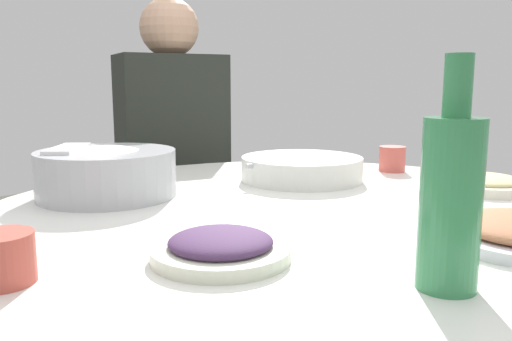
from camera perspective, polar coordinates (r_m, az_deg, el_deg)
round_dining_table at (r=1.02m, az=5.75°, el=-10.44°), size 1.27×1.27×0.72m
rice_bowl at (r=1.14m, az=-16.00°, el=-0.20°), size 0.29×0.29×0.11m
soup_bowl at (r=1.29m, az=5.01°, el=0.15°), size 0.30×0.32×0.06m
dish_eggplant at (r=0.72m, az=-3.87°, el=-8.37°), size 0.19×0.19×0.04m
dish_noodles at (r=1.27m, az=23.68°, el=-1.27°), size 0.21×0.21×0.04m
green_bottle at (r=0.63m, az=20.50°, el=-2.79°), size 0.07×0.07×0.27m
tea_cup_far at (r=1.46m, az=14.64°, el=1.23°), size 0.07×0.07×0.07m
tea_cup_side at (r=0.70m, az=-26.12°, el=-8.63°), size 0.08×0.08×0.06m
stool_for_diner_left at (r=1.89m, az=-8.69°, el=-13.04°), size 0.32×0.32×0.47m
diner_left at (r=1.76m, az=-9.14°, el=3.81°), size 0.43×0.42×0.76m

